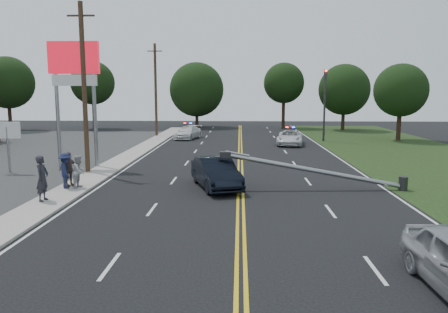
{
  "coord_description": "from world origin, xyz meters",
  "views": [
    {
      "loc": [
        -0.06,
        -13.59,
        4.88
      ],
      "look_at": [
        -0.83,
        7.78,
        1.7
      ],
      "focal_mm": 35.0,
      "sensor_mm": 36.0,
      "label": 1
    }
  ],
  "objects_px": {
    "utility_pole_far": "(156,90)",
    "emergency_b": "(188,133)",
    "pylon_sign": "(74,74)",
    "bystander_c": "(66,171)",
    "fallen_streetlight": "(324,172)",
    "utility_pole_mid": "(84,88)",
    "crashed_sedan": "(216,173)",
    "bystander_d": "(68,169)",
    "traffic_signal": "(325,99)",
    "small_sign": "(7,135)",
    "bystander_b": "(79,171)",
    "emergency_a": "(290,138)",
    "bystander_a": "(42,178)"
  },
  "relations": [
    {
      "from": "utility_pole_far",
      "to": "emergency_b",
      "type": "xyz_separation_m",
      "value": [
        3.73,
        -2.31,
        -4.42
      ]
    },
    {
      "from": "pylon_sign",
      "to": "bystander_c",
      "type": "xyz_separation_m",
      "value": [
        1.81,
        -6.57,
        -4.99
      ]
    },
    {
      "from": "utility_pole_far",
      "to": "fallen_streetlight",
      "type": "bearing_deg",
      "value": -62.76
    },
    {
      "from": "utility_pole_mid",
      "to": "pylon_sign",
      "type": "bearing_deg",
      "value": 123.02
    },
    {
      "from": "crashed_sedan",
      "to": "bystander_d",
      "type": "distance_m",
      "value": 7.47
    },
    {
      "from": "traffic_signal",
      "to": "small_sign",
      "type": "bearing_deg",
      "value": -141.1
    },
    {
      "from": "emergency_b",
      "to": "bystander_b",
      "type": "xyz_separation_m",
      "value": [
        -2.6,
        -24.1,
        0.28
      ]
    },
    {
      "from": "pylon_sign",
      "to": "utility_pole_far",
      "type": "xyz_separation_m",
      "value": [
        1.3,
        20.0,
        -0.91
      ]
    },
    {
      "from": "traffic_signal",
      "to": "utility_pole_mid",
      "type": "distance_m",
      "value": 25.12
    },
    {
      "from": "emergency_a",
      "to": "bystander_d",
      "type": "height_order",
      "value": "bystander_d"
    },
    {
      "from": "emergency_b",
      "to": "small_sign",
      "type": "bearing_deg",
      "value": -99.38
    },
    {
      "from": "bystander_b",
      "to": "traffic_signal",
      "type": "bearing_deg",
      "value": -27.47
    },
    {
      "from": "small_sign",
      "to": "utility_pole_far",
      "type": "relative_size",
      "value": 0.31
    },
    {
      "from": "fallen_streetlight",
      "to": "utility_pole_far",
      "type": "distance_m",
      "value": 29.54
    },
    {
      "from": "bystander_b",
      "to": "bystander_c",
      "type": "bearing_deg",
      "value": 113.0
    },
    {
      "from": "crashed_sedan",
      "to": "bystander_a",
      "type": "relative_size",
      "value": 2.34
    },
    {
      "from": "emergency_a",
      "to": "bystander_c",
      "type": "distance_m",
      "value": 23.46
    },
    {
      "from": "pylon_sign",
      "to": "crashed_sedan",
      "type": "height_order",
      "value": "pylon_sign"
    },
    {
      "from": "traffic_signal",
      "to": "fallen_streetlight",
      "type": "relative_size",
      "value": 0.75
    },
    {
      "from": "crashed_sedan",
      "to": "bystander_d",
      "type": "height_order",
      "value": "bystander_d"
    },
    {
      "from": "crashed_sedan",
      "to": "bystander_c",
      "type": "distance_m",
      "value": 7.48
    },
    {
      "from": "small_sign",
      "to": "bystander_b",
      "type": "relative_size",
      "value": 1.88
    },
    {
      "from": "bystander_a",
      "to": "utility_pole_mid",
      "type": "bearing_deg",
      "value": 6.59
    },
    {
      "from": "pylon_sign",
      "to": "utility_pole_mid",
      "type": "bearing_deg",
      "value": -56.98
    },
    {
      "from": "bystander_d",
      "to": "utility_pole_mid",
      "type": "bearing_deg",
      "value": 41.07
    },
    {
      "from": "pylon_sign",
      "to": "emergency_b",
      "type": "height_order",
      "value": "pylon_sign"
    },
    {
      "from": "utility_pole_mid",
      "to": "bystander_c",
      "type": "xyz_separation_m",
      "value": [
        0.51,
        -4.57,
        -4.08
      ]
    },
    {
      "from": "crashed_sedan",
      "to": "pylon_sign",
      "type": "bearing_deg",
      "value": 130.07
    },
    {
      "from": "utility_pole_mid",
      "to": "bystander_a",
      "type": "bearing_deg",
      "value": -85.92
    },
    {
      "from": "utility_pole_far",
      "to": "bystander_d",
      "type": "distance_m",
      "value": 26.47
    },
    {
      "from": "fallen_streetlight",
      "to": "bystander_d",
      "type": "xyz_separation_m",
      "value": [
        -12.9,
        -0.14,
        0.08
      ]
    },
    {
      "from": "crashed_sedan",
      "to": "emergency_b",
      "type": "relative_size",
      "value": 1.03
    },
    {
      "from": "fallen_streetlight",
      "to": "bystander_b",
      "type": "relative_size",
      "value": 5.68
    },
    {
      "from": "pylon_sign",
      "to": "utility_pole_mid",
      "type": "relative_size",
      "value": 0.8
    },
    {
      "from": "utility_pole_far",
      "to": "traffic_signal",
      "type": "bearing_deg",
      "value": -12.89
    },
    {
      "from": "crashed_sedan",
      "to": "emergency_b",
      "type": "xyz_separation_m",
      "value": [
        -4.21,
        23.42,
        -0.11
      ]
    },
    {
      "from": "small_sign",
      "to": "bystander_c",
      "type": "height_order",
      "value": "small_sign"
    },
    {
      "from": "small_sign",
      "to": "traffic_signal",
      "type": "xyz_separation_m",
      "value": [
        22.3,
        18.0,
        1.87
      ]
    },
    {
      "from": "emergency_b",
      "to": "bystander_c",
      "type": "xyz_separation_m",
      "value": [
        -3.22,
        -24.25,
        0.34
      ]
    },
    {
      "from": "utility_pole_mid",
      "to": "emergency_a",
      "type": "bearing_deg",
      "value": 46.94
    },
    {
      "from": "bystander_c",
      "to": "emergency_a",
      "type": "bearing_deg",
      "value": -64.22
    },
    {
      "from": "fallen_streetlight",
      "to": "traffic_signal",
      "type": "bearing_deg",
      "value": 79.41
    },
    {
      "from": "traffic_signal",
      "to": "emergency_a",
      "type": "relative_size",
      "value": 1.44
    },
    {
      "from": "small_sign",
      "to": "bystander_d",
      "type": "relative_size",
      "value": 1.76
    },
    {
      "from": "emergency_b",
      "to": "bystander_b",
      "type": "height_order",
      "value": "bystander_b"
    },
    {
      "from": "utility_pole_mid",
      "to": "bystander_b",
      "type": "relative_size",
      "value": 6.07
    },
    {
      "from": "bystander_c",
      "to": "crashed_sedan",
      "type": "bearing_deg",
      "value": -113.34
    },
    {
      "from": "utility_pole_far",
      "to": "emergency_a",
      "type": "bearing_deg",
      "value": -27.66
    },
    {
      "from": "small_sign",
      "to": "emergency_a",
      "type": "relative_size",
      "value": 0.63
    },
    {
      "from": "pylon_sign",
      "to": "fallen_streetlight",
      "type": "bearing_deg",
      "value": -22.22
    }
  ]
}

